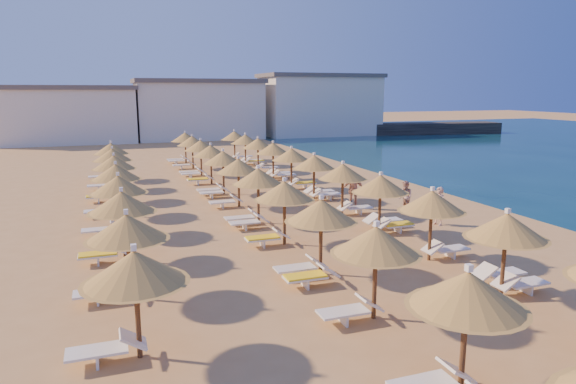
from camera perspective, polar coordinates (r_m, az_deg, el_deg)
name	(u,v)px	position (r m, az deg, el deg)	size (l,w,h in m)	color
ground	(341,241)	(20.74, 5.86, -5.40)	(220.00, 220.00, 0.00)	tan
jetty	(395,129)	(72.63, 11.82, 6.89)	(30.00, 4.00, 1.50)	black
hotel_blocks	(211,109)	(65.74, -8.58, 9.15)	(47.03, 8.95, 8.10)	white
parasol_row_east	(328,167)	(26.06, 4.42, 2.74)	(2.38, 41.24, 2.65)	brown
parasol_row_west	(248,172)	(24.65, -4.51, 2.25)	(2.38, 41.24, 2.65)	brown
parasol_row_inland	(117,179)	(23.80, -18.46, 1.39)	(2.38, 27.11, 2.65)	brown
loungers	(259,207)	(24.90, -3.22, -1.73)	(13.25, 39.49, 0.66)	white
beachgoer_b	(405,197)	(25.87, 12.91, -0.52)	(0.76, 0.59, 1.56)	tan
beachgoer_c	(353,190)	(26.20, 7.24, 0.22)	(1.12, 0.47, 1.92)	tan
beachgoer_a	(439,206)	(23.78, 16.42, -1.51)	(0.63, 0.41, 1.72)	tan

